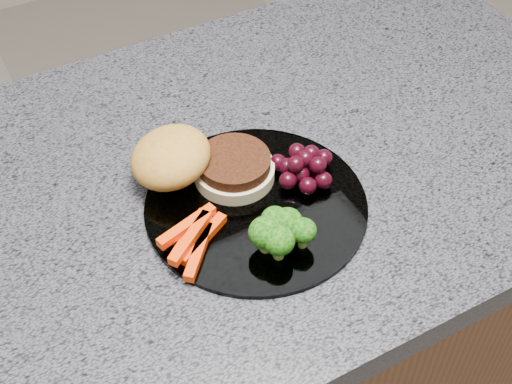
# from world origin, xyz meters

# --- Properties ---
(island_cabinet) EXTENTS (1.20, 0.60, 0.86)m
(island_cabinet) POSITION_xyz_m (0.00, 0.00, 0.43)
(island_cabinet) COLOR brown
(island_cabinet) RESTS_ON ground
(countertop) EXTENTS (1.20, 0.60, 0.04)m
(countertop) POSITION_xyz_m (0.00, 0.00, 0.88)
(countertop) COLOR #50515B
(countertop) RESTS_ON island_cabinet
(plate) EXTENTS (0.26, 0.26, 0.01)m
(plate) POSITION_xyz_m (0.07, -0.07, 0.90)
(plate) COLOR white
(plate) RESTS_ON countertop
(burger) EXTENTS (0.19, 0.15, 0.05)m
(burger) POSITION_xyz_m (0.02, 0.00, 0.93)
(burger) COLOR beige
(burger) RESTS_ON plate
(carrot_sticks) EXTENTS (0.09, 0.09, 0.02)m
(carrot_sticks) POSITION_xyz_m (-0.02, -0.09, 0.92)
(carrot_sticks) COLOR #F93A04
(carrot_sticks) RESTS_ON plate
(broccoli) EXTENTS (0.07, 0.06, 0.05)m
(broccoli) POSITION_xyz_m (0.06, -0.14, 0.93)
(broccoli) COLOR olive
(broccoli) RESTS_ON plate
(grape_bunch) EXTENTS (0.08, 0.07, 0.04)m
(grape_bunch) POSITION_xyz_m (0.14, -0.06, 0.92)
(grape_bunch) COLOR black
(grape_bunch) RESTS_ON plate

